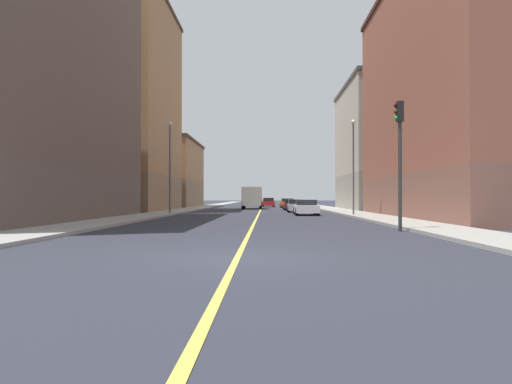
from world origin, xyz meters
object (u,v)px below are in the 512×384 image
object	(u,v)px
traffic_light_left_near	(400,147)
car_maroon	(292,205)
car_silver	(297,206)
street_lamp_left_near	(353,157)
box_truck	(252,197)
building_left_near	(482,92)
building_right_midblock	(113,106)
building_left_mid	(396,147)
building_right_distant	(157,174)
car_orange	(287,203)
street_lamp_right_near	(170,158)
car_red	(268,203)
car_white	(306,207)

from	to	relation	value
traffic_light_left_near	car_maroon	bearing A→B (deg)	94.99
car_silver	car_maroon	xyz separation A→B (m)	(-0.12, 7.39, -0.00)
street_lamp_left_near	box_truck	xyz separation A→B (m)	(-8.78, 22.65, -3.19)
building_left_near	building_right_midblock	bearing A→B (deg)	152.04
building_left_near	box_truck	xyz separation A→B (m)	(-17.17, 26.49, -7.50)
car_silver	building_left_mid	bearing A→B (deg)	34.68
building_left_near	building_right_distant	world-z (taller)	building_left_near
building_left_mid	car_silver	bearing A→B (deg)	-145.32
building_left_mid	car_orange	distance (m)	17.96
street_lamp_right_near	car_red	xyz separation A→B (m)	(8.59, 32.42, -4.20)
car_silver	box_truck	bearing A→B (deg)	111.11
building_left_mid	car_orange	xyz separation A→B (m)	(-12.40, 11.08, -6.78)
building_right_midblock	street_lamp_right_near	bearing A→B (deg)	-51.20
car_silver	building_right_midblock	bearing A→B (deg)	170.70
street_lamp_right_near	box_truck	world-z (taller)	street_lamp_right_near
building_right_midblock	car_maroon	world-z (taller)	building_right_midblock
building_left_mid	building_right_distant	bearing A→B (deg)	154.75
car_red	street_lamp_left_near	bearing A→B (deg)	-79.27
traffic_light_left_near	car_silver	bearing A→B (deg)	96.11
street_lamp_right_near	box_truck	xyz separation A→B (m)	(6.47, 19.93, -3.38)
car_silver	building_left_near	bearing A→B (deg)	-48.32
building_left_near	building_left_mid	bearing A→B (deg)	90.00
street_lamp_right_near	car_silver	bearing A→B (deg)	32.32
building_left_mid	car_white	bearing A→B (deg)	-126.41
building_left_mid	car_maroon	xyz separation A→B (m)	(-12.38, -1.09, -6.81)
street_lamp_left_near	car_red	world-z (taller)	street_lamp_left_near
building_right_midblock	car_red	distance (m)	29.78
building_left_near	building_right_distant	distance (m)	49.38
building_right_distant	car_red	bearing A→B (deg)	5.48
building_left_near	building_right_distant	size ratio (longest dim) A/B	1.37
box_truck	street_lamp_right_near	bearing A→B (deg)	-107.99
street_lamp_left_near	car_silver	bearing A→B (deg)	111.27
building_left_mid	street_lamp_left_near	world-z (taller)	building_left_mid
car_orange	car_red	bearing A→B (deg)	115.12
building_left_mid	car_orange	size ratio (longest dim) A/B	3.98
traffic_light_left_near	car_red	size ratio (longest dim) A/B	1.40
building_left_near	street_lamp_left_near	size ratio (longest dim) A/B	3.23
car_maroon	car_orange	bearing A→B (deg)	90.11
street_lamp_left_near	car_orange	world-z (taller)	street_lamp_left_near
car_white	building_right_midblock	bearing A→B (deg)	151.26
car_white	traffic_light_left_near	bearing A→B (deg)	-82.22
building_right_midblock	street_lamp_left_near	world-z (taller)	building_right_midblock
car_white	car_silver	xyz separation A→B (m)	(-0.28, 7.76, -0.02)
street_lamp_left_near	car_silver	xyz separation A→B (m)	(-3.86, 9.92, -4.06)
street_lamp_left_near	car_white	xyz separation A→B (m)	(-3.59, 2.16, -4.04)
traffic_light_left_near	car_white	distance (m)	19.23
street_lamp_left_near	box_truck	world-z (taller)	street_lamp_left_near
car_maroon	building_right_distant	bearing A→B (deg)	140.52
traffic_light_left_near	building_right_midblock	bearing A→B (deg)	127.20
car_silver	car_orange	size ratio (longest dim) A/B	1.04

